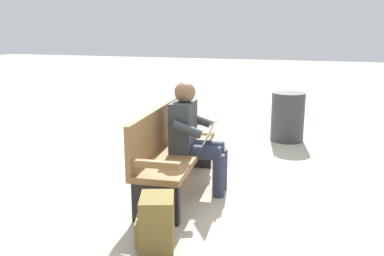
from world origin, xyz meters
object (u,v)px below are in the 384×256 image
object	(u,v)px
backpack	(156,223)
trash_bin	(288,117)
bench_near	(172,149)
person_seated	(194,134)

from	to	relation	value
backpack	trash_bin	distance (m)	3.74
bench_near	person_seated	xyz separation A→B (m)	(-0.05, 0.23, 0.17)
person_seated	trash_bin	xyz separation A→B (m)	(-2.44, 0.73, -0.25)
bench_near	trash_bin	bearing A→B (deg)	152.97
person_seated	backpack	size ratio (longest dim) A/B	2.66
bench_near	person_seated	size ratio (longest dim) A/B	1.56
bench_near	person_seated	distance (m)	0.29
person_seated	backpack	xyz separation A→B (m)	(1.25, 0.11, -0.41)
person_seated	backpack	world-z (taller)	person_seated
bench_near	backpack	bearing A→B (deg)	9.85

